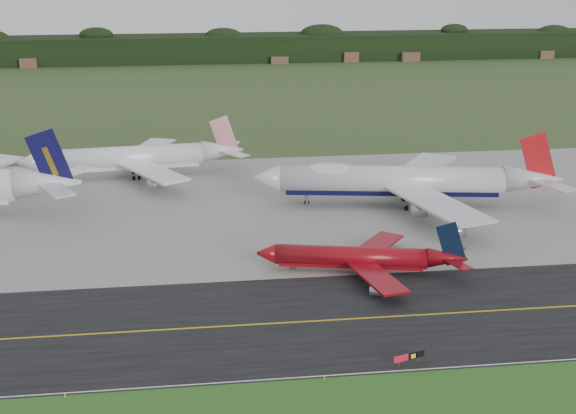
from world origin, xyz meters
The scene contains 12 objects.
ground centered at (0.00, 0.00, 0.00)m, with size 600.00×600.00×0.00m, color #2E4821.
taxiway centered at (0.00, -4.00, 0.01)m, with size 400.00×32.00×0.02m, color black.
apron centered at (0.00, 51.00, 0.01)m, with size 400.00×78.00×0.01m, color gray.
taxiway_centreline centered at (0.00, -4.00, 0.03)m, with size 400.00×0.40×0.00m, color gold.
taxiway_edge_line centered at (0.00, -19.50, 0.03)m, with size 400.00×0.25×0.00m, color silver.
horizon_treeline centered at (0.00, 273.76, 5.47)m, with size 700.00×25.00×12.00m.
jet_ba_747 centered at (25.00, 47.14, 5.47)m, with size 63.83×52.28×16.08m.
jet_red_737 centered at (9.08, 13.00, 2.60)m, with size 34.54×27.70×9.39m.
jet_star_tail centered at (-31.27, 76.76, 4.57)m, with size 51.98×43.33×13.70m.
taxiway_sign centered at (8.45, -17.98, 1.08)m, with size 4.43×1.56×1.53m.
edge_marker_left centered at (-34.64, -20.50, 0.25)m, with size 0.16×0.16×0.50m, color yellow.
edge_marker_center centered at (-3.08, -20.50, 0.25)m, with size 0.16×0.16×0.50m, color yellow.
Camera 1 is at (-18.93, -107.53, 51.53)m, focal length 50.00 mm.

